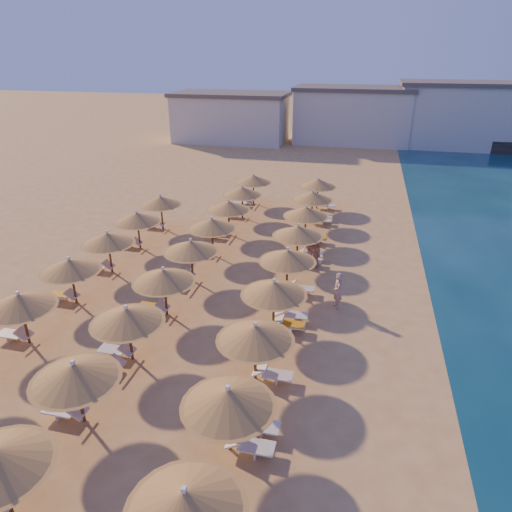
% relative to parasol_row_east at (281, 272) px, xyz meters
% --- Properties ---
extents(ground, '(220.00, 220.00, 0.00)m').
position_rel_parasol_row_east_xyz_m(ground, '(-2.54, -0.84, -2.08)').
color(ground, tan).
rests_on(ground, ground).
extents(hotel_blocks, '(45.45, 11.57, 8.10)m').
position_rel_parasol_row_east_xyz_m(hotel_blocks, '(1.45, 45.30, 1.62)').
color(hotel_blocks, beige).
rests_on(hotel_blocks, ground).
extents(parasol_row_east, '(3.05, 35.50, 2.59)m').
position_rel_parasol_row_east_xyz_m(parasol_row_east, '(0.00, 0.00, 0.00)').
color(parasol_row_east, brown).
rests_on(parasol_row_east, ground).
extents(parasol_row_west, '(3.05, 35.50, 2.59)m').
position_rel_parasol_row_east_xyz_m(parasol_row_west, '(-5.31, 0.00, 0.00)').
color(parasol_row_west, brown).
rests_on(parasol_row_west, ground).
extents(parasol_row_inland, '(3.05, 21.08, 2.59)m').
position_rel_parasol_row_east_xyz_m(parasol_row_inland, '(-10.31, -0.00, 0.00)').
color(parasol_row_inland, brown).
rests_on(parasol_row_inland, ground).
extents(loungers, '(13.28, 33.09, 0.66)m').
position_rel_parasol_row_east_xyz_m(loungers, '(-4.13, -0.10, -1.74)').
color(loungers, white).
rests_on(loungers, ground).
extents(beachgoer_c, '(0.93, 1.19, 1.88)m').
position_rel_parasol_row_east_xyz_m(beachgoer_c, '(1.15, 5.19, -1.14)').
color(beachgoer_c, tan).
rests_on(beachgoer_c, ground).
extents(beachgoer_b, '(0.74, 0.90, 1.71)m').
position_rel_parasol_row_east_xyz_m(beachgoer_b, '(0.63, 5.60, -1.23)').
color(beachgoer_b, tan).
rests_on(beachgoer_b, ground).
extents(beachgoer_a, '(0.63, 0.80, 1.92)m').
position_rel_parasol_row_east_xyz_m(beachgoer_a, '(2.71, 0.77, -1.12)').
color(beachgoer_a, tan).
rests_on(beachgoer_a, ground).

